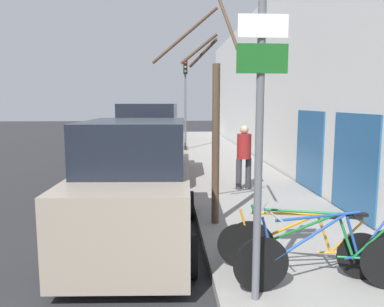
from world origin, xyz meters
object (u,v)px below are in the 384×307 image
parked_car_1 (150,147)px  pedestrian_near (244,153)px  bicycle_0 (326,256)px  bicycle_2 (299,247)px  bicycle_1 (316,250)px  signpost (259,138)px  street_tree (213,125)px  parked_car_0 (137,189)px  traffic_light (185,91)px  parked_car_2 (152,135)px  parked_car_3 (158,126)px

parked_car_1 → pedestrian_near: size_ratio=2.81×
bicycle_0 → bicycle_2: size_ratio=1.12×
bicycle_1 → parked_car_1: 7.53m
signpost → street_tree: size_ratio=0.79×
parked_car_0 → traffic_light: traffic_light is taller
bicycle_1 → street_tree: 3.04m
bicycle_0 → pedestrian_near: size_ratio=1.40×
parked_car_0 → parked_car_1: size_ratio=0.91×
bicycle_2 → parked_car_2: (-2.52, 12.66, 0.46)m
bicycle_1 → parked_car_3: (-2.58, 19.00, 0.48)m
bicycle_2 → parked_car_2: 12.91m
pedestrian_near → street_tree: size_ratio=0.40×
parked_car_1 → traffic_light: (1.44, 7.07, 1.93)m
bicycle_2 → pedestrian_near: size_ratio=1.25×
signpost → pedestrian_near: size_ratio=1.98×
bicycle_1 → bicycle_0: bearing=-145.5°
bicycle_2 → traffic_light: traffic_light is taller
bicycle_0 → parked_car_1: bearing=13.6°
street_tree → parked_car_3: bearing=95.1°
bicycle_1 → parked_car_2: 13.12m
bicycle_1 → signpost: bearing=141.9°
pedestrian_near → traffic_light: 9.15m
signpost → parked_car_1: (-1.58, 7.55, -0.99)m
parked_car_1 → pedestrian_near: bearing=-31.5°
bicycle_1 → parked_car_1: bearing=44.0°
bicycle_0 → pedestrian_near: (0.06, 5.48, 0.59)m
traffic_light → parked_car_3: bearing=107.3°
pedestrian_near → parked_car_1: bearing=-54.2°
bicycle_2 → pedestrian_near: (0.27, 5.08, 0.62)m
bicycle_1 → parked_car_0: 3.12m
traffic_light → pedestrian_near: bearing=-82.6°
bicycle_2 → bicycle_0: bearing=-134.9°
parked_car_3 → pedestrian_near: parked_car_3 is taller
bicycle_2 → parked_car_2: size_ratio=0.45×
bicycle_0 → bicycle_2: 0.46m
signpost → parked_car_0: size_ratio=0.77×
bicycle_1 → parked_car_2: size_ratio=0.47×
parked_car_0 → bicycle_2: bearing=-32.4°
bicycle_1 → bicycle_2: bearing=69.0°
parked_car_1 → street_tree: bearing=-69.8°
parked_car_0 → traffic_light: bearing=86.1°
bicycle_0 → parked_car_2: parked_car_2 is taller
bicycle_1 → parked_car_1: parked_car_1 is taller
parked_car_0 → pedestrian_near: size_ratio=2.57×
signpost → parked_car_3: 19.58m
traffic_light → signpost: bearing=-89.4°
bicycle_0 → bicycle_1: size_ratio=1.08×
bicycle_0 → bicycle_2: bearing=22.5°
signpost → parked_car_1: signpost is taller
parked_car_0 → bicycle_1: bearing=-33.3°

